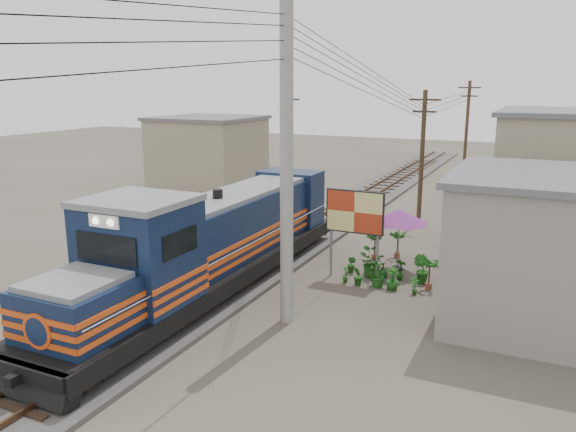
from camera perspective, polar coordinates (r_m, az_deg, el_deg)
The scene contains 16 objects.
ground at distance 20.07m, azimuth -8.69°, elevation -8.23°, with size 120.00×120.00×0.00m, color #473F35.
ballast at distance 28.47m, azimuth 2.49°, elevation -1.41°, with size 3.60×70.00×0.16m, color #595651.
track at distance 28.42m, azimuth 2.49°, elevation -1.06°, with size 1.15×70.00×0.12m.
locomotive at distance 19.97m, azimuth -7.92°, elevation -3.00°, with size 2.98×16.21×4.02m.
utility_pole_main at distance 16.67m, azimuth -0.14°, elevation 5.31°, with size 0.40×0.40×10.00m.
wooden_pole_mid at distance 30.27m, azimuth 13.46°, elevation 6.07°, with size 1.60×0.24×7.00m.
wooden_pole_far at distance 43.94m, azimuth 17.68°, elevation 8.31°, with size 1.60×0.24×7.50m.
wooden_pole_left at distance 37.05m, azimuth 0.14°, elevation 7.71°, with size 1.60×0.24×7.00m.
power_lines at distance 26.20m, azimuth 1.05°, elevation 13.87°, with size 9.65×19.00×3.30m.
shophouse_front at distance 19.12m, azimuth 27.07°, elevation -3.22°, with size 7.35×6.30×4.70m.
shophouse_back at distance 37.80m, azimuth 25.58°, elevation 4.12°, with size 6.30×6.30×4.20m.
shophouse_left at distance 37.84m, azimuth -8.08°, elevation 6.07°, with size 6.30×6.30×5.20m.
billboard at distance 21.08m, azimuth 6.79°, elevation 0.17°, with size 2.25×0.17×3.47m.
market_umbrella at distance 22.56m, azimuth 11.27°, elevation -0.05°, with size 2.79×2.79×2.50m.
vendor at distance 24.07m, azimuth 15.94°, elevation -2.56°, with size 0.69×0.45×1.89m, color black.
plant_nursery at distance 21.57m, azimuth 9.39°, elevation -5.33°, with size 3.34×1.85×1.12m.
Camera 1 is at (10.53, -15.44, 7.34)m, focal length 35.00 mm.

